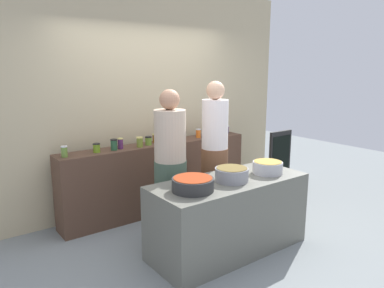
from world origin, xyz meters
name	(u,v)px	position (x,y,z in m)	size (l,w,h in m)	color
ground	(210,239)	(0.00, 0.00, 0.00)	(12.00, 12.00, 0.00)	gray
storefront_wall	(144,99)	(0.00, 1.45, 1.50)	(4.80, 0.12, 3.00)	tan
display_shelf	(159,177)	(0.00, 1.10, 0.47)	(2.70, 0.36, 0.93)	#503729
prep_table	(229,215)	(0.00, -0.30, 0.39)	(1.70, 0.70, 0.78)	#626359
preserve_jar_0	(64,152)	(-1.25, 1.07, 1.00)	(0.07, 0.07, 0.13)	olive
preserve_jar_1	(97,148)	(-0.87, 1.07, 0.99)	(0.08, 0.08, 0.11)	olive
preserve_jar_2	(114,145)	(-0.65, 1.06, 1.00)	(0.08, 0.08, 0.14)	#265134
preserve_jar_3	(120,143)	(-0.55, 1.09, 1.00)	(0.07, 0.07, 0.13)	#58285B
preserve_jar_4	(140,142)	(-0.31, 1.03, 1.00)	(0.08, 0.08, 0.13)	olive
preserve_jar_5	(148,141)	(-0.16, 1.08, 0.99)	(0.09, 0.09, 0.11)	olive
preserve_jar_6	(155,138)	(-0.01, 1.16, 1.00)	(0.08, 0.08, 0.12)	brown
preserve_jar_7	(168,137)	(0.16, 1.12, 0.99)	(0.08, 0.08, 0.12)	#491253
preserve_jar_8	(179,136)	(0.31, 1.07, 1.00)	(0.07, 0.07, 0.12)	#AB2B16
preserve_jar_9	(183,135)	(0.42, 1.13, 0.99)	(0.08, 0.08, 0.11)	#D35F22
preserve_jar_10	(198,133)	(0.66, 1.10, 1.00)	(0.07, 0.07, 0.13)	orange
preserve_jar_11	(209,133)	(0.86, 1.09, 0.99)	(0.08, 0.08, 0.10)	#D3621D
preserve_jar_12	(215,131)	(0.97, 1.09, 1.00)	(0.08, 0.08, 0.12)	#4B155D
preserve_jar_13	(227,129)	(1.23, 1.12, 0.99)	(0.07, 0.07, 0.11)	#442A48
cooking_pot_left	(193,184)	(-0.51, -0.35, 0.84)	(0.40, 0.40, 0.13)	#2D2D2D
cooking_pot_center	(232,174)	(-0.01, -0.34, 0.85)	(0.34, 0.34, 0.14)	gray
cooking_pot_right	(268,167)	(0.50, -0.37, 0.85)	(0.33, 0.33, 0.13)	#B7B7BC
cook_with_tongs	(170,173)	(-0.34, 0.29, 0.77)	(0.36, 0.36, 1.69)	#445948
cook_in_cap	(215,160)	(0.34, 0.34, 0.81)	(0.33, 0.33, 1.76)	brown
chalkboard_sign	(280,163)	(1.77, 0.52, 0.50)	(0.44, 0.05, 0.99)	black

